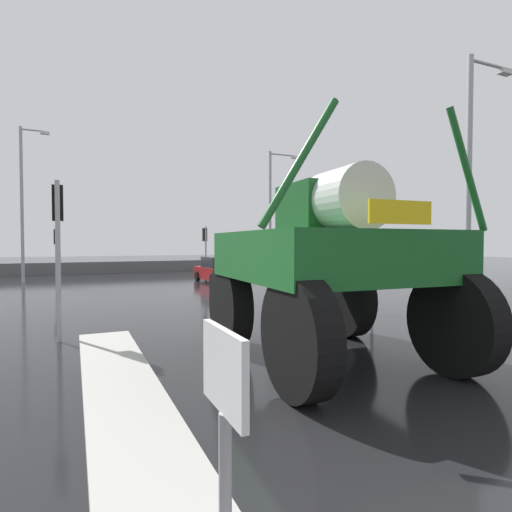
% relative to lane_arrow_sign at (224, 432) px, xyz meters
% --- Properties ---
extents(ground_plane, '(120.00, 120.00, 0.00)m').
position_rel_lane_arrow_sign_xyz_m(ground_plane, '(3.62, 16.34, -1.35)').
color(ground_plane, black).
extents(median_island, '(1.12, 9.76, 0.15)m').
position_rel_lane_arrow_sign_xyz_m(median_island, '(-0.05, 3.67, -1.27)').
color(median_island, '#B2AFA8').
rests_on(median_island, ground).
extents(lane_arrow_sign, '(0.07, 0.60, 1.74)m').
position_rel_lane_arrow_sign_xyz_m(lane_arrow_sign, '(0.00, 0.00, 0.00)').
color(lane_arrow_sign, '#99999E').
rests_on(lane_arrow_sign, median_island).
extents(oversize_sprayer, '(4.33, 5.34, 4.62)m').
position_rel_lane_arrow_sign_xyz_m(oversize_sprayer, '(3.92, 4.80, 0.61)').
color(oversize_sprayer, black).
rests_on(oversize_sprayer, ground).
extents(sedan_ahead, '(2.02, 4.17, 1.52)m').
position_rel_lane_arrow_sign_xyz_m(sedan_ahead, '(7.18, 21.21, -0.63)').
color(sedan_ahead, maroon).
rests_on(sedan_ahead, ground).
extents(traffic_signal_near_left, '(0.24, 0.54, 3.81)m').
position_rel_lane_arrow_sign_xyz_m(traffic_signal_near_left, '(-1.04, 8.83, 1.43)').
color(traffic_signal_near_left, '#A8AAAF').
rests_on(traffic_signal_near_left, ground).
extents(traffic_signal_near_right, '(0.24, 0.54, 4.13)m').
position_rel_lane_arrow_sign_xyz_m(traffic_signal_near_right, '(8.22, 8.83, 1.66)').
color(traffic_signal_near_right, '#A8AAAF').
rests_on(traffic_signal_near_right, ground).
extents(traffic_signal_far_left, '(0.24, 0.55, 3.21)m').
position_rel_lane_arrow_sign_xyz_m(traffic_signal_far_left, '(-1.59, 23.51, 0.98)').
color(traffic_signal_far_left, '#A8AAAF').
rests_on(traffic_signal_far_left, ground).
extents(traffic_signal_far_right, '(0.24, 0.55, 3.40)m').
position_rel_lane_arrow_sign_xyz_m(traffic_signal_far_right, '(7.06, 23.50, 1.13)').
color(traffic_signal_far_right, '#A8AAAF').
rests_on(traffic_signal_far_right, ground).
extents(streetlight_near_right, '(1.93, 0.24, 8.12)m').
position_rel_lane_arrow_sign_xyz_m(streetlight_near_right, '(10.66, 6.96, 3.17)').
color(streetlight_near_right, '#A8AAAF').
rests_on(streetlight_near_right, ground).
extents(streetlight_far_left, '(1.61, 0.24, 9.17)m').
position_rel_lane_arrow_sign_xyz_m(streetlight_far_left, '(-3.36, 25.71, 3.66)').
color(streetlight_far_left, '#A8AAAF').
rests_on(streetlight_far_left, ground).
extents(streetlight_far_right, '(2.21, 0.24, 8.55)m').
position_rel_lane_arrow_sign_xyz_m(streetlight_far_right, '(11.72, 23.10, 3.42)').
color(streetlight_far_right, '#A8AAAF').
rests_on(streetlight_far_right, ground).
extents(roadside_barrier, '(26.32, 0.24, 0.90)m').
position_rel_lane_arrow_sign_xyz_m(roadside_barrier, '(3.62, 31.40, -0.90)').
color(roadside_barrier, '#59595B').
rests_on(roadside_barrier, ground).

